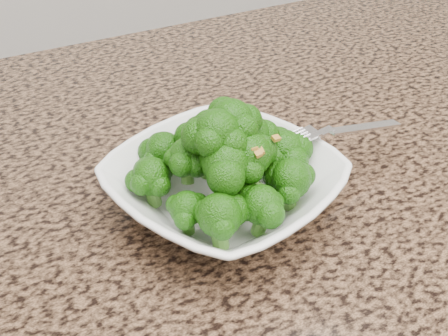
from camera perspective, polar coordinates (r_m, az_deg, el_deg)
granite_counter at (r=0.61m, az=9.31°, el=-4.43°), size 1.64×1.04×0.03m
bowl at (r=0.57m, az=0.00°, el=-1.88°), size 0.28×0.28×0.05m
broccoli_pile at (r=0.53m, az=-0.00°, el=3.66°), size 0.19×0.19×0.08m
garlic_topping at (r=0.51m, az=-0.00°, el=7.54°), size 0.12×0.12×0.01m
fork at (r=0.60m, az=10.45°, el=3.71°), size 0.17×0.04×0.01m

